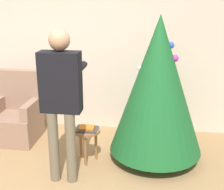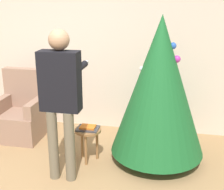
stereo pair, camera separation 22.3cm
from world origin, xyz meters
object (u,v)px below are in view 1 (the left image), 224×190
(christmas_tree, at_px, (158,86))
(armchair, at_px, (16,117))
(person_standing, at_px, (61,93))
(side_stool, at_px, (87,136))

(christmas_tree, xyz_separation_m, armchair, (-2.11, 0.33, -0.67))
(armchair, relative_size, person_standing, 0.58)
(armchair, bearing_deg, christmas_tree, -8.94)
(person_standing, bearing_deg, armchair, 137.11)
(christmas_tree, relative_size, armchair, 1.84)
(person_standing, xyz_separation_m, side_stool, (0.19, 0.43, -0.72))
(armchair, distance_m, side_stool, 1.33)
(christmas_tree, height_order, side_stool, christmas_tree)
(armchair, xyz_separation_m, side_stool, (1.22, -0.53, 0.01))
(person_standing, bearing_deg, side_stool, 66.49)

